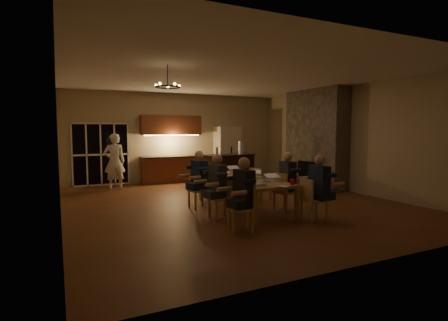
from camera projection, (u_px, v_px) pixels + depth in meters
floor at (232, 203)px, 9.01m from camera, size 9.00×9.00×0.00m
back_wall at (177, 137)px, 12.93m from camera, size 8.00×0.04×3.20m
left_wall at (57, 144)px, 7.14m from camera, size 0.04×9.00×3.20m
right_wall at (350, 139)px, 10.59m from camera, size 0.04×9.00×3.20m
ceiling at (232, 76)px, 8.73m from camera, size 8.00×9.00×0.04m
french_doors at (101, 155)px, 11.77m from camera, size 1.86×0.08×2.10m
fireplace at (315, 138)px, 11.54m from camera, size 0.58×2.50×3.20m
kitchenette at (172, 149)px, 12.55m from camera, size 2.24×0.68×2.40m
refrigerator at (227, 153)px, 13.47m from camera, size 0.90×0.68×2.00m
dining_table at (243, 194)px, 8.26m from camera, size 1.10×2.97×0.75m
bar_island at (229, 171)px, 11.50m from camera, size 1.83×0.94×1.08m
chair_left_near at (241, 208)px, 6.46m from camera, size 0.54×0.54×0.89m
chair_left_mid at (221, 198)px, 7.38m from camera, size 0.44×0.44×0.89m
chair_left_far at (199, 190)px, 8.38m from camera, size 0.48×0.48×0.89m
chair_right_near at (314, 200)px, 7.17m from camera, size 0.47×0.47×0.89m
chair_right_mid at (285, 192)px, 8.12m from camera, size 0.53×0.53×0.89m
chair_right_far at (261, 184)px, 9.21m from camera, size 0.55×0.55×0.89m
person_left_near at (244, 194)px, 6.45m from camera, size 0.67×0.67×1.38m
person_right_near at (319, 188)px, 7.16m from camera, size 0.63×0.63×1.38m
person_left_mid at (217, 186)px, 7.40m from camera, size 0.67×0.67×1.38m
person_right_mid at (287, 181)px, 8.13m from camera, size 0.65×0.65×1.38m
person_left_far at (199, 179)px, 8.42m from camera, size 0.70×0.70×1.38m
standing_person at (115, 161)px, 11.01m from camera, size 0.65×0.43×1.77m
chandelier at (168, 87)px, 7.12m from camera, size 0.52×0.52×0.03m
laptop_a at (258, 179)px, 7.20m from camera, size 0.34×0.30×0.23m
laptop_b at (274, 177)px, 7.56m from camera, size 0.33×0.29×0.23m
laptop_c at (230, 173)px, 8.18m from camera, size 0.39×0.37×0.23m
laptop_d at (254, 173)px, 8.31m from camera, size 0.41×0.40×0.23m
laptop_e at (215, 169)px, 9.05m from camera, size 0.35×0.31×0.23m
laptop_f at (235, 168)px, 9.26m from camera, size 0.32×0.28×0.23m
mug_front at (251, 178)px, 7.85m from camera, size 0.08×0.08×0.10m
mug_mid at (233, 173)px, 8.80m from camera, size 0.07×0.07×0.10m
mug_back at (213, 173)px, 8.78m from camera, size 0.08×0.08×0.10m
redcup_near at (292, 182)px, 7.19m from camera, size 0.10×0.10×0.12m
redcup_mid at (218, 175)px, 8.37m from camera, size 0.10×0.10×0.12m
can_silver at (263, 179)px, 7.57m from camera, size 0.07×0.07×0.12m
can_cola at (214, 170)px, 9.40m from camera, size 0.07×0.07×0.12m
can_right at (249, 173)px, 8.61m from camera, size 0.06×0.06×0.12m
plate_near at (268, 180)px, 7.89m from camera, size 0.25×0.25×0.02m
plate_left at (252, 184)px, 7.26m from camera, size 0.25×0.25×0.02m
plate_far at (240, 173)px, 9.11m from camera, size 0.25×0.25×0.02m
notepad at (284, 186)px, 6.96m from camera, size 0.17×0.21×0.01m
bar_bottle at (217, 151)px, 11.19m from camera, size 0.08×0.08×0.24m
bar_blender at (241, 148)px, 11.72m from camera, size 0.14×0.14×0.41m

